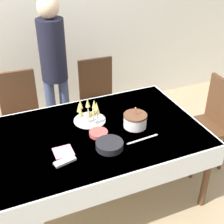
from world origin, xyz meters
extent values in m
plane|color=tan|center=(0.00, 0.00, 0.00)|extent=(12.00, 12.00, 0.00)
cube|color=silver|center=(0.00, 1.64, 1.35)|extent=(8.00, 0.05, 2.70)
cube|color=white|center=(0.00, 0.00, 0.71)|extent=(1.98, 1.15, 0.03)
cube|color=white|center=(0.00, 0.00, 0.62)|extent=(2.01, 1.18, 0.21)
cylinder|color=#51331E|center=(0.93, -0.52, 0.35)|extent=(0.06, 0.06, 0.70)
cylinder|color=#51331E|center=(0.93, 0.52, 0.35)|extent=(0.06, 0.06, 0.70)
cube|color=#51331E|center=(-0.45, 0.83, 0.45)|extent=(0.43, 0.43, 0.04)
cube|color=#51331E|center=(-0.44, 1.02, 0.72)|extent=(0.40, 0.05, 0.50)
cylinder|color=#51331E|center=(-0.27, 0.64, 0.22)|extent=(0.04, 0.04, 0.43)
cylinder|color=#51331E|center=(-0.63, 0.65, 0.22)|extent=(0.04, 0.04, 0.43)
cylinder|color=#51331E|center=(-0.26, 1.00, 0.22)|extent=(0.04, 0.04, 0.43)
cylinder|color=#51331E|center=(-0.62, 1.01, 0.22)|extent=(0.04, 0.04, 0.43)
cube|color=#51331E|center=(0.45, 0.83, 0.45)|extent=(0.44, 0.44, 0.04)
cube|color=#51331E|center=(0.45, 1.02, 0.72)|extent=(0.40, 0.05, 0.50)
cylinder|color=#51331E|center=(0.62, 0.64, 0.22)|extent=(0.04, 0.04, 0.43)
cylinder|color=#51331E|center=(0.26, 0.66, 0.22)|extent=(0.04, 0.04, 0.43)
cylinder|color=#51331E|center=(0.63, 1.00, 0.22)|extent=(0.04, 0.04, 0.43)
cylinder|color=#51331E|center=(0.27, 1.01, 0.22)|extent=(0.04, 0.04, 0.43)
cube|color=#51331E|center=(1.24, 0.00, 0.45)|extent=(0.43, 0.43, 0.04)
cube|color=#51331E|center=(1.43, -0.01, 0.72)|extent=(0.05, 0.40, 0.50)
cylinder|color=#51331E|center=(1.05, -0.17, 0.22)|extent=(0.04, 0.04, 0.43)
cylinder|color=#51331E|center=(1.07, 0.19, 0.22)|extent=(0.04, 0.04, 0.43)
cylinder|color=#51331E|center=(1.41, -0.19, 0.22)|extent=(0.04, 0.04, 0.43)
cylinder|color=#51331E|center=(1.43, 0.17, 0.22)|extent=(0.04, 0.04, 0.43)
cylinder|color=white|center=(0.43, -0.05, 0.78)|extent=(0.20, 0.20, 0.10)
cylinder|color=brown|center=(0.43, -0.05, 0.84)|extent=(0.21, 0.21, 0.02)
cylinder|color=#E53F3F|center=(0.43, -0.05, 0.88)|extent=(0.01, 0.01, 0.06)
sphere|color=#F9CC4C|center=(0.43, -0.05, 0.92)|extent=(0.01, 0.01, 0.01)
cylinder|color=silver|center=(0.09, 0.20, 0.73)|extent=(0.29, 0.29, 0.01)
cylinder|color=silver|center=(0.16, 0.19, 0.74)|extent=(0.05, 0.05, 0.00)
cylinder|color=silver|center=(0.16, 0.19, 0.78)|extent=(0.01, 0.01, 0.08)
cone|color=#E0CC72|center=(0.16, 0.19, 0.86)|extent=(0.04, 0.04, 0.08)
cylinder|color=silver|center=(0.16, 0.24, 0.74)|extent=(0.05, 0.05, 0.00)
cylinder|color=silver|center=(0.16, 0.24, 0.78)|extent=(0.01, 0.01, 0.08)
cone|color=#E0CC72|center=(0.16, 0.24, 0.86)|extent=(0.04, 0.04, 0.08)
cylinder|color=silver|center=(0.11, 0.29, 0.74)|extent=(0.05, 0.05, 0.00)
cylinder|color=silver|center=(0.11, 0.29, 0.78)|extent=(0.01, 0.01, 0.08)
cone|color=#E0CC72|center=(0.11, 0.29, 0.86)|extent=(0.04, 0.04, 0.08)
cylinder|color=silver|center=(0.04, 0.29, 0.74)|extent=(0.05, 0.05, 0.00)
cylinder|color=silver|center=(0.04, 0.29, 0.78)|extent=(0.01, 0.01, 0.08)
cone|color=#E0CC72|center=(0.04, 0.29, 0.86)|extent=(0.04, 0.04, 0.08)
cylinder|color=silver|center=(0.01, 0.24, 0.74)|extent=(0.05, 0.05, 0.00)
cylinder|color=silver|center=(0.01, 0.24, 0.78)|extent=(0.01, 0.01, 0.08)
cone|color=#E0CC72|center=(0.01, 0.24, 0.86)|extent=(0.04, 0.04, 0.08)
cylinder|color=silver|center=(0.00, 0.16, 0.74)|extent=(0.05, 0.05, 0.00)
cylinder|color=silver|center=(0.00, 0.16, 0.78)|extent=(0.01, 0.01, 0.08)
cone|color=#E0CC72|center=(0.00, 0.16, 0.86)|extent=(0.04, 0.04, 0.08)
cylinder|color=silver|center=(0.06, 0.12, 0.74)|extent=(0.05, 0.05, 0.00)
cylinder|color=silver|center=(0.06, 0.12, 0.78)|extent=(0.01, 0.01, 0.08)
cone|color=#E0CC72|center=(0.06, 0.12, 0.86)|extent=(0.04, 0.04, 0.08)
cylinder|color=silver|center=(0.11, 0.12, 0.74)|extent=(0.05, 0.05, 0.00)
cylinder|color=silver|center=(0.11, 0.12, 0.78)|extent=(0.01, 0.01, 0.08)
cone|color=#E0CC72|center=(0.11, 0.12, 0.86)|extent=(0.04, 0.04, 0.08)
cylinder|color=silver|center=(0.15, 0.14, 0.74)|extent=(0.05, 0.05, 0.00)
cylinder|color=silver|center=(0.15, 0.14, 0.78)|extent=(0.01, 0.01, 0.08)
cone|color=#E0CC72|center=(0.15, 0.14, 0.86)|extent=(0.04, 0.04, 0.08)
cylinder|color=black|center=(0.10, -0.25, 0.73)|extent=(0.22, 0.22, 0.01)
cylinder|color=black|center=(0.10, -0.25, 0.74)|extent=(0.22, 0.22, 0.01)
cylinder|color=black|center=(0.10, -0.25, 0.74)|extent=(0.22, 0.22, 0.01)
cylinder|color=black|center=(0.10, -0.25, 0.75)|extent=(0.22, 0.22, 0.01)
cylinder|color=black|center=(0.10, -0.25, 0.76)|extent=(0.22, 0.22, 0.01)
cylinder|color=black|center=(0.10, -0.25, 0.77)|extent=(0.22, 0.22, 0.01)
cylinder|color=black|center=(0.10, -0.25, 0.77)|extent=(0.22, 0.22, 0.01)
cylinder|color=black|center=(0.10, -0.25, 0.78)|extent=(0.22, 0.22, 0.01)
cylinder|color=#CC4C47|center=(0.09, -0.05, 0.73)|extent=(0.16, 0.16, 0.01)
cylinder|color=#CC4C47|center=(0.09, -0.05, 0.74)|extent=(0.16, 0.16, 0.01)
cylinder|color=#CC4C47|center=(0.09, -0.05, 0.74)|extent=(0.16, 0.16, 0.01)
cylinder|color=#CC4C47|center=(0.09, -0.05, 0.75)|extent=(0.16, 0.16, 0.01)
cylinder|color=#CC4C47|center=(0.09, -0.05, 0.76)|extent=(0.16, 0.16, 0.01)
cube|color=silver|center=(0.40, -0.25, 0.73)|extent=(0.30, 0.04, 0.00)
cube|color=silver|center=(-0.28, -0.28, 0.74)|extent=(0.18, 0.10, 0.02)
cube|color=pink|center=(-0.26, -0.16, 0.73)|extent=(0.15, 0.15, 0.01)
cylinder|color=#3F4C72|center=(-0.10, 0.99, 0.41)|extent=(0.11, 0.11, 0.82)
cylinder|color=#3F4C72|center=(0.06, 0.99, 0.41)|extent=(0.11, 0.11, 0.82)
cylinder|color=black|center=(-0.02, 0.99, 1.15)|extent=(0.28, 0.28, 0.65)
sphere|color=#D8B293|center=(-0.02, 0.99, 1.59)|extent=(0.22, 0.22, 0.22)
camera|label=1|loc=(-0.66, -2.10, 2.29)|focal=50.00mm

